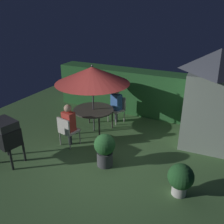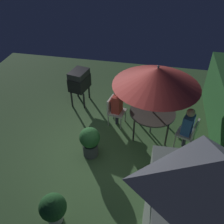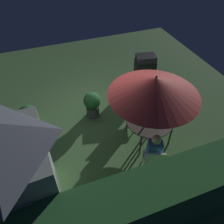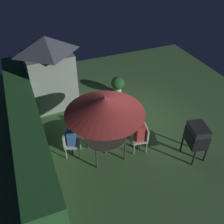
% 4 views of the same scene
% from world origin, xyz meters
% --- Properties ---
extents(ground_plane, '(11.00, 11.00, 0.00)m').
position_xyz_m(ground_plane, '(0.00, 0.00, 0.00)').
color(ground_plane, '#47703D').
extents(garden_shed, '(1.60, 1.82, 2.76)m').
position_xyz_m(garden_shed, '(2.24, 2.30, 1.40)').
color(garden_shed, gray).
rests_on(garden_shed, ground).
extents(patio_table, '(1.28, 1.28, 0.77)m').
position_xyz_m(patio_table, '(-1.13, 1.39, 0.71)').
color(patio_table, '#47423D').
rests_on(patio_table, ground).
extents(patio_umbrella, '(2.27, 2.27, 2.19)m').
position_xyz_m(patio_umbrella, '(-1.13, 1.39, 1.88)').
color(patio_umbrella, '#4C4C51').
rests_on(patio_umbrella, ground).
extents(bbq_grill, '(0.79, 0.64, 1.20)m').
position_xyz_m(bbq_grill, '(-2.24, -1.08, 0.85)').
color(bbq_grill, black).
rests_on(bbq_grill, ground).
extents(chair_near_shed, '(0.54, 0.55, 0.90)m').
position_xyz_m(chair_near_shed, '(-1.36, 0.27, 0.52)').
color(chair_near_shed, silver).
rests_on(chair_near_shed, ground).
extents(chair_far_side, '(0.59, 0.60, 0.90)m').
position_xyz_m(chair_far_side, '(-0.74, 2.41, 0.52)').
color(chair_far_side, silver).
rests_on(chair_far_side, ground).
extents(potted_plant_by_shed, '(0.56, 0.56, 0.74)m').
position_xyz_m(potted_plant_by_shed, '(1.97, -0.34, 0.42)').
color(potted_plant_by_shed, silver).
rests_on(potted_plant_by_shed, ground).
extents(potted_plant_by_grill, '(0.54, 0.54, 0.87)m').
position_xyz_m(potted_plant_by_grill, '(0.05, -0.10, 0.49)').
color(potted_plant_by_grill, '#4C4C51').
rests_on(potted_plant_by_grill, ground).
extents(person_in_red, '(0.38, 0.30, 1.26)m').
position_xyz_m(person_in_red, '(-1.34, 0.35, 0.78)').
color(person_in_red, '#CC3D33').
rests_on(person_in_red, ground).
extents(person_in_blue, '(0.40, 0.34, 1.26)m').
position_xyz_m(person_in_blue, '(-0.77, 2.33, 0.78)').
color(person_in_blue, '#3866B2').
rests_on(person_in_blue, ground).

